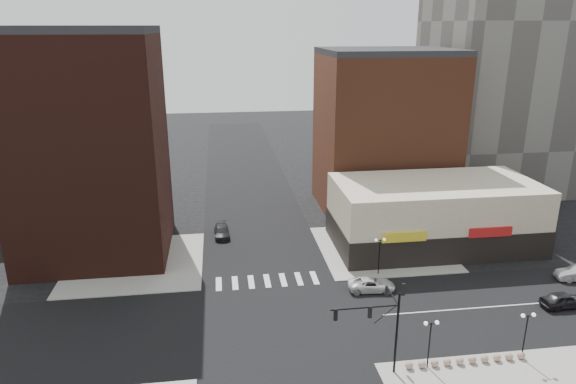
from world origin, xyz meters
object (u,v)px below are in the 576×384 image
object	(u,v)px
street_lamp_ne	(380,247)
dark_sedan_east	(564,300)
white_suv	(372,284)
traffic_signal	(384,316)
dark_sedan_north	(222,231)
street_lamp_se_a	(430,332)
street_lamp_se_b	(527,324)

from	to	relation	value
street_lamp_ne	dark_sedan_east	distance (m)	18.15
white_suv	dark_sedan_east	distance (m)	18.25
white_suv	dark_sedan_east	world-z (taller)	dark_sedan_east
dark_sedan_east	traffic_signal	bearing A→B (deg)	105.98
white_suv	dark_sedan_north	bearing A→B (deg)	47.34
traffic_signal	white_suv	world-z (taller)	traffic_signal
street_lamp_se_a	dark_sedan_north	xyz separation A→B (m)	(-15.67, 29.07, -2.62)
street_lamp_se_b	traffic_signal	bearing A→B (deg)	179.18
street_lamp_ne	dark_sedan_east	world-z (taller)	street_lamp_ne
street_lamp_se_b	white_suv	world-z (taller)	street_lamp_se_b
traffic_signal	dark_sedan_north	bearing A→B (deg)	112.39
street_lamp_se_b	white_suv	bearing A→B (deg)	124.41
traffic_signal	dark_sedan_east	bearing A→B (deg)	18.73
traffic_signal	street_lamp_se_b	world-z (taller)	traffic_signal
dark_sedan_north	street_lamp_se_b	bearing A→B (deg)	-53.23
street_lamp_se_b	dark_sedan_north	distance (m)	37.58
traffic_signal	street_lamp_ne	xyz separation A→B (m)	(4.76, 15.83, -1.67)
street_lamp_ne	dark_sedan_east	size ratio (longest dim) A/B	0.93
white_suv	dark_sedan_north	size ratio (longest dim) A/B	1.03
white_suv	dark_sedan_east	size ratio (longest dim) A/B	1.06
street_lamp_se_b	street_lamp_ne	size ratio (longest dim) A/B	1.00
dark_sedan_east	white_suv	bearing A→B (deg)	69.12
street_lamp_se_b	street_lamp_ne	bearing A→B (deg)	113.63
traffic_signal	street_lamp_se_a	bearing A→B (deg)	-2.57
street_lamp_se_a	white_suv	world-z (taller)	street_lamp_se_a
street_lamp_ne	dark_sedan_north	size ratio (longest dim) A/B	0.90
traffic_signal	dark_sedan_north	xyz separation A→B (m)	(-11.90, 28.90, -4.29)
white_suv	street_lamp_ne	bearing A→B (deg)	-23.28
street_lamp_ne	dark_sedan_east	bearing A→B (deg)	-29.77
street_lamp_se_a	dark_sedan_north	world-z (taller)	street_lamp_se_a
street_lamp_se_b	street_lamp_ne	distance (m)	17.46
street_lamp_se_b	white_suv	xyz separation A→B (m)	(-8.74, 12.75, -2.63)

